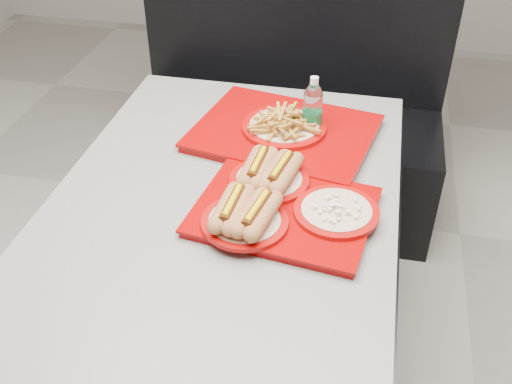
% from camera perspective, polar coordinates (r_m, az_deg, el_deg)
% --- Properties ---
extents(diner_table, '(0.92, 1.42, 0.75)m').
position_cam_1_polar(diner_table, '(1.64, -3.30, -6.06)').
color(diner_table, black).
rests_on(diner_table, ground).
extents(booth_bench, '(1.30, 0.57, 1.35)m').
position_cam_1_polar(booth_bench, '(2.62, 2.94, 6.96)').
color(booth_bench, black).
rests_on(booth_bench, ground).
extents(tray_near, '(0.48, 0.41, 0.10)m').
position_cam_1_polar(tray_near, '(1.49, 2.07, -1.02)').
color(tray_near, '#8C0303').
rests_on(tray_near, diner_table).
extents(tray_far, '(0.59, 0.50, 0.10)m').
position_cam_1_polar(tray_far, '(1.80, 2.70, 6.02)').
color(tray_far, '#8C0303').
rests_on(tray_far, diner_table).
extents(water_bottle, '(0.06, 0.06, 0.19)m').
position_cam_1_polar(water_bottle, '(1.80, 5.40, 7.73)').
color(water_bottle, silver).
rests_on(water_bottle, diner_table).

